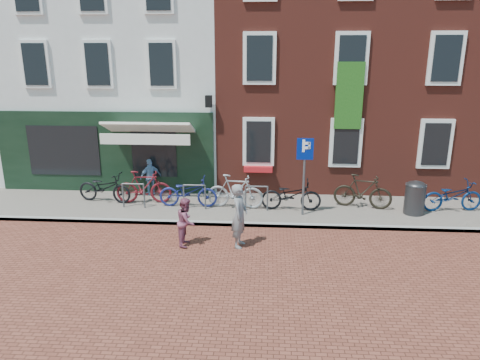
# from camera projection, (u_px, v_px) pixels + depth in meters

# --- Properties ---
(ground) EXTENTS (80.00, 80.00, 0.00)m
(ground) POSITION_uv_depth(u_px,v_px,m) (238.00, 227.00, 13.02)
(ground) COLOR brown
(sidewalk) EXTENTS (24.00, 3.00, 0.10)m
(sidewalk) POSITION_uv_depth(u_px,v_px,m) (272.00, 209.00, 14.38)
(sidewalk) COLOR slate
(sidewalk) RESTS_ON ground
(building_stucco) EXTENTS (8.00, 8.00, 9.00)m
(building_stucco) POSITION_uv_depth(u_px,v_px,m) (134.00, 65.00, 18.83)
(building_stucco) COLOR silver
(building_stucco) RESTS_ON ground
(building_brick_mid) EXTENTS (6.00, 8.00, 10.00)m
(building_brick_mid) POSITION_uv_depth(u_px,v_px,m) (298.00, 53.00, 18.23)
(building_brick_mid) COLOR maroon
(building_brick_mid) RESTS_ON ground
(building_brick_right) EXTENTS (6.00, 8.00, 10.00)m
(building_brick_right) POSITION_uv_depth(u_px,v_px,m) (446.00, 53.00, 17.83)
(building_brick_right) COLOR maroon
(building_brick_right) RESTS_ON ground
(litter_bin) EXTENTS (0.61, 0.61, 1.13)m
(litter_bin) POSITION_uv_depth(u_px,v_px,m) (415.00, 196.00, 13.66)
(litter_bin) COLOR #303032
(litter_bin) RESTS_ON sidewalk
(parking_sign) EXTENTS (0.50, 0.08, 2.43)m
(parking_sign) POSITION_uv_depth(u_px,v_px,m) (304.00, 163.00, 13.26)
(parking_sign) COLOR #4C4C4F
(parking_sign) RESTS_ON sidewalk
(woman) EXTENTS (0.49, 0.67, 1.71)m
(woman) POSITION_uv_depth(u_px,v_px,m) (239.00, 216.00, 11.49)
(woman) COLOR slate
(woman) RESTS_ON ground
(boy) EXTENTS (0.51, 0.65, 1.31)m
(boy) POSITION_uv_depth(u_px,v_px,m) (186.00, 222.00, 11.64)
(boy) COLOR #89435B
(boy) RESTS_ON ground
(cafe_person) EXTENTS (0.80, 0.71, 1.31)m
(cafe_person) POSITION_uv_depth(u_px,v_px,m) (151.00, 177.00, 15.53)
(cafe_person) COLOR #7FA3CC
(cafe_person) RESTS_ON sidewalk
(bicycle_0) EXTENTS (1.99, 0.98, 1.00)m
(bicycle_0) POSITION_uv_depth(u_px,v_px,m) (104.00, 187.00, 14.81)
(bicycle_0) COLOR black
(bicycle_0) RESTS_ON sidewalk
(bicycle_1) EXTENTS (1.89, 0.67, 1.11)m
(bicycle_1) POSITION_uv_depth(u_px,v_px,m) (144.00, 187.00, 14.67)
(bicycle_1) COLOR maroon
(bicycle_1) RESTS_ON sidewalk
(bicycle_2) EXTENTS (1.91, 0.67, 1.00)m
(bicycle_2) POSITION_uv_depth(u_px,v_px,m) (188.00, 192.00, 14.34)
(bicycle_2) COLOR navy
(bicycle_2) RESTS_ON sidewalk
(bicycle_3) EXTENTS (1.90, 0.73, 1.11)m
(bicycle_3) POSITION_uv_depth(u_px,v_px,m) (235.00, 191.00, 14.21)
(bicycle_3) COLOR gray
(bicycle_3) RESTS_ON sidewalk
(bicycle_4) EXTENTS (1.92, 0.71, 1.00)m
(bicycle_4) POSITION_uv_depth(u_px,v_px,m) (291.00, 195.00, 14.02)
(bicycle_4) COLOR black
(bicycle_4) RESTS_ON sidewalk
(bicycle_5) EXTENTS (1.92, 0.96, 1.11)m
(bicycle_5) POSITION_uv_depth(u_px,v_px,m) (363.00, 191.00, 14.21)
(bicycle_5) COLOR black
(bicycle_5) RESTS_ON sidewalk
(bicycle_6) EXTENTS (1.97, 0.89, 1.00)m
(bicycle_6) POSITION_uv_depth(u_px,v_px,m) (452.00, 196.00, 13.93)
(bicycle_6) COLOR #06204D
(bicycle_6) RESTS_ON sidewalk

